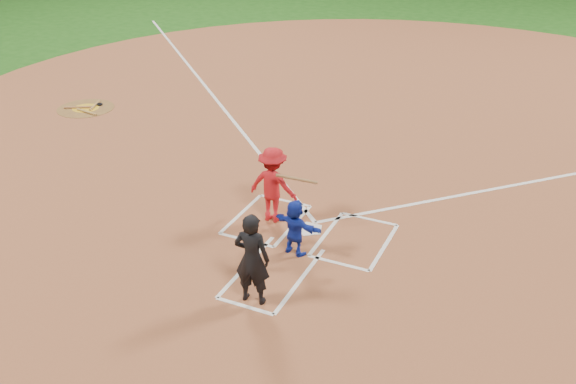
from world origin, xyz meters
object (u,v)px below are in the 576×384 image
at_px(on_deck_circle, 86,108).
at_px(batter_at_plate, 273,185).
at_px(home_plate, 309,229).
at_px(catcher, 295,227).
at_px(umpire, 252,259).

bearing_deg(on_deck_circle, batter_at_plate, -24.30).
relative_size(home_plate, catcher, 0.53).
height_order(home_plate, catcher, catcher).
xyz_separation_m(on_deck_circle, umpire, (9.05, -6.33, 0.84)).
distance_m(home_plate, on_deck_circle, 9.74).
relative_size(on_deck_circle, batter_at_plate, 1.05).
relative_size(catcher, umpire, 0.67).
bearing_deg(catcher, on_deck_circle, -14.19).
distance_m(home_plate, batter_at_plate, 1.17).
relative_size(home_plate, on_deck_circle, 0.35).
height_order(home_plate, batter_at_plate, batter_at_plate).
relative_size(umpire, batter_at_plate, 1.04).
xyz_separation_m(on_deck_circle, batter_at_plate, (8.14, -3.68, 0.81)).
bearing_deg(batter_at_plate, umpire, -71.14).
height_order(on_deck_circle, umpire, umpire).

